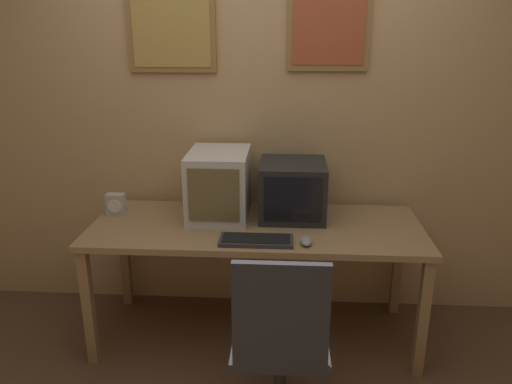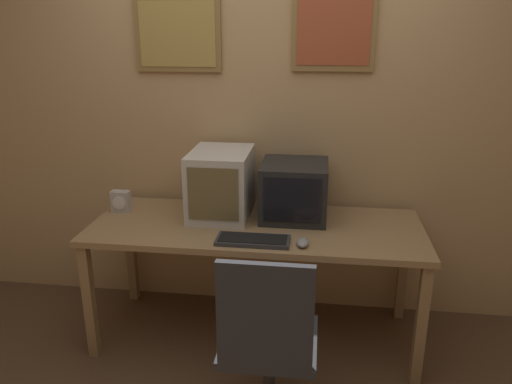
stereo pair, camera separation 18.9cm
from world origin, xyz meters
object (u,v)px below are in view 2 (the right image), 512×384
keyboard_main (253,240)px  monitor_left (221,183)px  mouse_near_keyboard (303,242)px  office_chair (268,358)px  desk_clock (121,201)px  monitor_right (294,190)px

keyboard_main → monitor_left: bearing=122.7°
mouse_near_keyboard → office_chair: office_chair is taller
keyboard_main → desk_clock: desk_clock is taller
monitor_right → monitor_left: bearing=-176.5°
monitor_left → monitor_right: size_ratio=1.13×
mouse_near_keyboard → desk_clock: desk_clock is taller
monitor_right → desk_clock: monitor_right is taller
monitor_right → keyboard_main: 0.48m
monitor_left → monitor_right: bearing=3.5°
keyboard_main → desk_clock: (-0.89, 0.36, 0.05)m
mouse_near_keyboard → office_chair: 0.64m
monitor_left → keyboard_main: (0.25, -0.39, -0.19)m
monitor_right → mouse_near_keyboard: size_ratio=3.72×
monitor_right → keyboard_main: size_ratio=1.04×
monitor_right → keyboard_main: monitor_right is taller
monitor_right → mouse_near_keyboard: 0.45m
monitor_left → desk_clock: (-0.64, -0.02, -0.14)m
keyboard_main → office_chair: 0.65m
keyboard_main → mouse_near_keyboard: size_ratio=3.58×
monitor_left → desk_clock: bearing=-178.0°
monitor_left → mouse_near_keyboard: bearing=-37.5°
keyboard_main → desk_clock: size_ratio=3.00×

